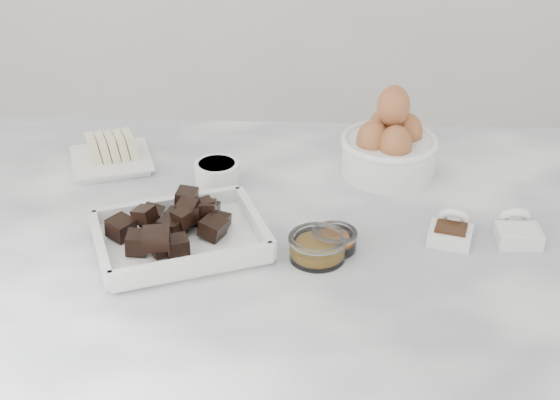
{
  "coord_description": "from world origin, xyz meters",
  "views": [
    {
      "loc": [
        0.08,
        -0.96,
        1.55
      ],
      "look_at": [
        0.02,
        0.03,
        0.98
      ],
      "focal_mm": 50.0,
      "sensor_mm": 36.0,
      "label": 1
    }
  ],
  "objects_px": {
    "salt_spoon": "(518,230)",
    "butter_plate": "(109,154)",
    "egg_bowl": "(389,146)",
    "honey_bowl": "(317,247)",
    "sugar_ramekin": "(217,174)",
    "zest_bowl": "(335,239)",
    "chocolate_dish": "(180,232)",
    "vanilla_spoon": "(451,230)"
  },
  "relations": [
    {
      "from": "honey_bowl",
      "to": "vanilla_spoon",
      "type": "distance_m",
      "value": 0.2
    },
    {
      "from": "zest_bowl",
      "to": "sugar_ramekin",
      "type": "bearing_deg",
      "value": 137.88
    },
    {
      "from": "egg_bowl",
      "to": "honey_bowl",
      "type": "bearing_deg",
      "value": -113.37
    },
    {
      "from": "chocolate_dish",
      "to": "sugar_ramekin",
      "type": "distance_m",
      "value": 0.18
    },
    {
      "from": "sugar_ramekin",
      "to": "egg_bowl",
      "type": "xyz_separation_m",
      "value": [
        0.28,
        0.07,
        0.03
      ]
    },
    {
      "from": "salt_spoon",
      "to": "egg_bowl",
      "type": "bearing_deg",
      "value": 131.52
    },
    {
      "from": "egg_bowl",
      "to": "honey_bowl",
      "type": "height_order",
      "value": "egg_bowl"
    },
    {
      "from": "sugar_ramekin",
      "to": "zest_bowl",
      "type": "relative_size",
      "value": 1.11
    },
    {
      "from": "sugar_ramekin",
      "to": "vanilla_spoon",
      "type": "bearing_deg",
      "value": -20.94
    },
    {
      "from": "sugar_ramekin",
      "to": "honey_bowl",
      "type": "relative_size",
      "value": 0.88
    },
    {
      "from": "sugar_ramekin",
      "to": "egg_bowl",
      "type": "distance_m",
      "value": 0.29
    },
    {
      "from": "sugar_ramekin",
      "to": "vanilla_spoon",
      "type": "xyz_separation_m",
      "value": [
        0.36,
        -0.14,
        -0.01
      ]
    },
    {
      "from": "butter_plate",
      "to": "salt_spoon",
      "type": "relative_size",
      "value": 2.21
    },
    {
      "from": "vanilla_spoon",
      "to": "salt_spoon",
      "type": "relative_size",
      "value": 1.1
    },
    {
      "from": "vanilla_spoon",
      "to": "salt_spoon",
      "type": "height_order",
      "value": "same"
    },
    {
      "from": "egg_bowl",
      "to": "salt_spoon",
      "type": "xyz_separation_m",
      "value": [
        0.17,
        -0.2,
        -0.04
      ]
    },
    {
      "from": "butter_plate",
      "to": "honey_bowl",
      "type": "height_order",
      "value": "butter_plate"
    },
    {
      "from": "honey_bowl",
      "to": "zest_bowl",
      "type": "relative_size",
      "value": 1.26
    },
    {
      "from": "butter_plate",
      "to": "zest_bowl",
      "type": "relative_size",
      "value": 2.56
    },
    {
      "from": "butter_plate",
      "to": "vanilla_spoon",
      "type": "relative_size",
      "value": 2.0
    },
    {
      "from": "chocolate_dish",
      "to": "zest_bowl",
      "type": "relative_size",
      "value": 4.33
    },
    {
      "from": "chocolate_dish",
      "to": "salt_spoon",
      "type": "distance_m",
      "value": 0.48
    },
    {
      "from": "chocolate_dish",
      "to": "butter_plate",
      "type": "height_order",
      "value": "chocolate_dish"
    },
    {
      "from": "salt_spoon",
      "to": "butter_plate",
      "type": "bearing_deg",
      "value": 162.86
    },
    {
      "from": "chocolate_dish",
      "to": "honey_bowl",
      "type": "xyz_separation_m",
      "value": [
        0.2,
        -0.02,
        -0.01
      ]
    },
    {
      "from": "honey_bowl",
      "to": "zest_bowl",
      "type": "distance_m",
      "value": 0.03
    },
    {
      "from": "butter_plate",
      "to": "salt_spoon",
      "type": "bearing_deg",
      "value": -17.14
    },
    {
      "from": "honey_bowl",
      "to": "zest_bowl",
      "type": "height_order",
      "value": "honey_bowl"
    },
    {
      "from": "zest_bowl",
      "to": "vanilla_spoon",
      "type": "height_order",
      "value": "vanilla_spoon"
    },
    {
      "from": "salt_spoon",
      "to": "honey_bowl",
      "type": "bearing_deg",
      "value": -167.34
    },
    {
      "from": "egg_bowl",
      "to": "zest_bowl",
      "type": "relative_size",
      "value": 2.47
    },
    {
      "from": "chocolate_dish",
      "to": "honey_bowl",
      "type": "bearing_deg",
      "value": -5.14
    },
    {
      "from": "vanilla_spoon",
      "to": "salt_spoon",
      "type": "xyz_separation_m",
      "value": [
        0.1,
        0.0,
        0.0
      ]
    },
    {
      "from": "chocolate_dish",
      "to": "butter_plate",
      "type": "distance_m",
      "value": 0.3
    },
    {
      "from": "chocolate_dish",
      "to": "salt_spoon",
      "type": "relative_size",
      "value": 3.74
    },
    {
      "from": "egg_bowl",
      "to": "salt_spoon",
      "type": "relative_size",
      "value": 2.13
    },
    {
      "from": "honey_bowl",
      "to": "salt_spoon",
      "type": "relative_size",
      "value": 1.08
    },
    {
      "from": "chocolate_dish",
      "to": "vanilla_spoon",
      "type": "height_order",
      "value": "chocolate_dish"
    },
    {
      "from": "sugar_ramekin",
      "to": "salt_spoon",
      "type": "bearing_deg",
      "value": -16.23
    },
    {
      "from": "sugar_ramekin",
      "to": "honey_bowl",
      "type": "distance_m",
      "value": 0.26
    },
    {
      "from": "sugar_ramekin",
      "to": "vanilla_spoon",
      "type": "height_order",
      "value": "vanilla_spoon"
    },
    {
      "from": "vanilla_spoon",
      "to": "salt_spoon",
      "type": "bearing_deg",
      "value": 2.97
    }
  ]
}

